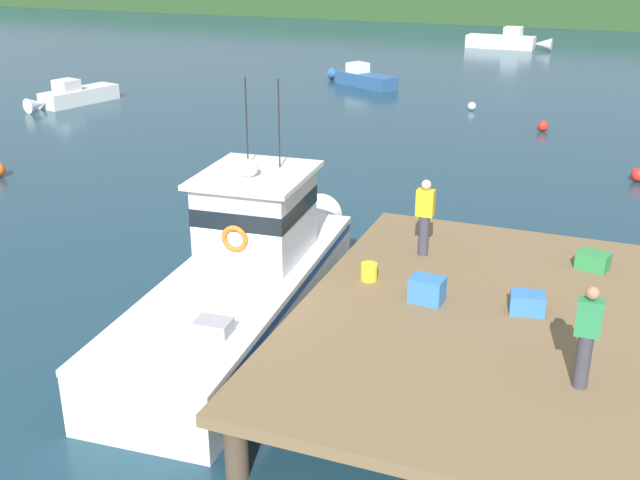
{
  "coord_description": "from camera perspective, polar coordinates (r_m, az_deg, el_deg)",
  "views": [
    {
      "loc": [
        6.69,
        -12.23,
        7.41
      ],
      "look_at": [
        1.2,
        1.81,
        1.4
      ],
      "focal_mm": 42.94,
      "sensor_mm": 36.0,
      "label": 1
    }
  ],
  "objects": [
    {
      "name": "far_shoreline",
      "position": [
        74.79,
        16.83,
        16.11
      ],
      "size": [
        120.0,
        8.0,
        2.4
      ],
      "primitive_type": "cube",
      "color": "#284723",
      "rests_on": "ground"
    },
    {
      "name": "mooring_buoy_spare_mooring",
      "position": [
        36.01,
        11.25,
        9.76
      ],
      "size": [
        0.38,
        0.38,
        0.38
      ],
      "primitive_type": "sphere",
      "color": "silver",
      "rests_on": "ground"
    },
    {
      "name": "moored_boat_far_right",
      "position": [
        41.38,
        3.12,
        11.96
      ],
      "size": [
        4.45,
        3.01,
        1.16
      ],
      "color": "#285184",
      "rests_on": "ground"
    },
    {
      "name": "main_fishing_boat",
      "position": [
        15.57,
        -5.5,
        -2.65
      ],
      "size": [
        3.12,
        9.91,
        4.8
      ],
      "color": "white",
      "rests_on": "ground"
    },
    {
      "name": "deckhand_further_back",
      "position": [
        15.85,
        7.81,
        1.8
      ],
      "size": [
        0.36,
        0.22,
        1.63
      ],
      "color": "#383842",
      "rests_on": "dock"
    },
    {
      "name": "crate_stack_mid_dock",
      "position": [
        14.04,
        7.98,
        -3.68
      ],
      "size": [
        0.64,
        0.49,
        0.47
      ],
      "primitive_type": "cube",
      "rotation": [
        0.0,
        0.0,
        -0.09
      ],
      "color": "#3370B2",
      "rests_on": "dock"
    },
    {
      "name": "mooring_buoy_outer",
      "position": [
        32.68,
        16.28,
        8.16
      ],
      "size": [
        0.43,
        0.43,
        0.43
      ],
      "primitive_type": "sphere",
      "color": "red",
      "rests_on": "ground"
    },
    {
      "name": "mooring_buoy_channel_marker",
      "position": [
        26.81,
        22.63,
        4.51
      ],
      "size": [
        0.46,
        0.46,
        0.46
      ],
      "primitive_type": "sphere",
      "color": "red",
      "rests_on": "ground"
    },
    {
      "name": "dock",
      "position": [
        13.91,
        11.23,
        -5.83
      ],
      "size": [
        6.0,
        9.0,
        1.2
      ],
      "color": "#4C3D2D",
      "rests_on": "ground"
    },
    {
      "name": "moored_boat_mid_harbor",
      "position": [
        38.33,
        -17.89,
        10.2
      ],
      "size": [
        2.08,
        4.84,
        1.21
      ],
      "color": "silver",
      "rests_on": "ground"
    },
    {
      "name": "ground_plane",
      "position": [
        15.79,
        -6.49,
        -6.4
      ],
      "size": [
        200.0,
        200.0,
        0.0
      ],
      "primitive_type": "plane",
      "color": "#193847"
    },
    {
      "name": "crate_stack_near_edge",
      "position": [
        16.22,
        19.68,
        -1.46
      ],
      "size": [
        0.69,
        0.58,
        0.35
      ],
      "primitive_type": "cube",
      "rotation": [
        0.0,
        0.0,
        -0.27
      ],
      "color": "#2D8442",
      "rests_on": "dock"
    },
    {
      "name": "deckhand_by_the_boat",
      "position": [
        11.75,
        19.26,
        -6.7
      ],
      "size": [
        0.36,
        0.22,
        1.63
      ],
      "color": "#383842",
      "rests_on": "dock"
    },
    {
      "name": "moored_boat_outer_mooring",
      "position": [
        57.07,
        13.73,
        14.21
      ],
      "size": [
        5.92,
        1.7,
        1.49
      ],
      "color": "silver",
      "rests_on": "ground"
    },
    {
      "name": "crate_single_far",
      "position": [
        14.03,
        15.19,
        -4.55
      ],
      "size": [
        0.66,
        0.53,
        0.36
      ],
      "primitive_type": "cube",
      "rotation": [
        0.0,
        0.0,
        0.15
      ],
      "color": "#3370B2",
      "rests_on": "dock"
    },
    {
      "name": "bait_bucket",
      "position": [
        14.82,
        3.67,
        -2.37
      ],
      "size": [
        0.32,
        0.32,
        0.34
      ],
      "primitive_type": "cylinder",
      "color": "yellow",
      "rests_on": "dock"
    }
  ]
}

